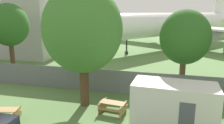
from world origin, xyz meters
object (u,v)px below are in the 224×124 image
tree_far_right (9,25)px  picnic_bench_open_grass (113,106)px  airplane (174,24)px  tree_near_hangar (83,29)px  picnic_bench_near_cabin (3,113)px  portable_cabin (174,104)px  tree_left_of_cabin (185,38)px

tree_far_right → picnic_bench_open_grass: bearing=-28.7°
airplane → tree_near_hangar: 30.52m
picnic_bench_near_cabin → airplane: bearing=71.4°
picnic_bench_near_cabin → picnic_bench_open_grass: bearing=22.9°
portable_cabin → tree_far_right: 19.92m
airplane → tree_far_right: size_ratio=5.00×
airplane → tree_left_of_cabin: size_ratio=5.52×
airplane → tree_near_hangar: (-6.95, -29.70, 1.19)m
picnic_bench_near_cabin → tree_far_right: 13.49m
picnic_bench_near_cabin → portable_cabin: bearing=12.0°
tree_near_hangar → tree_left_of_cabin: 8.00m
airplane → tree_near_hangar: size_ratio=4.45×
tree_left_of_cabin → tree_near_hangar: bearing=-152.4°
portable_cabin → picnic_bench_open_grass: size_ratio=2.68×
airplane → tree_far_right: (-18.40, -22.90, 0.91)m
airplane → tree_near_hangar: airplane is taller
picnic_bench_open_grass → tree_near_hangar: tree_near_hangar is taller
picnic_bench_open_grass → tree_left_of_cabin: bearing=43.2°
picnic_bench_open_grass → tree_near_hangar: size_ratio=0.22×
picnic_bench_open_grass → tree_left_of_cabin: tree_left_of_cabin is taller
picnic_bench_near_cabin → tree_far_right: (-7.24, 10.31, 4.84)m
airplane → picnic_bench_near_cabin: bearing=18.8°
picnic_bench_open_grass → tree_near_hangar: (-2.32, 0.75, 5.13)m
portable_cabin → tree_left_of_cabin: tree_left_of_cabin is taller
airplane → picnic_bench_open_grass: (-4.63, -30.45, -3.94)m
picnic_bench_open_grass → tree_far_right: tree_far_right is taller
tree_near_hangar → tree_left_of_cabin: (7.05, 3.69, -0.78)m
airplane → tree_left_of_cabin: airplane is taller
picnic_bench_open_grass → tree_near_hangar: 5.68m
tree_near_hangar → portable_cabin: bearing=-11.5°
portable_cabin → picnic_bench_near_cabin: 10.79m
tree_near_hangar → tree_left_of_cabin: bearing=27.6°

